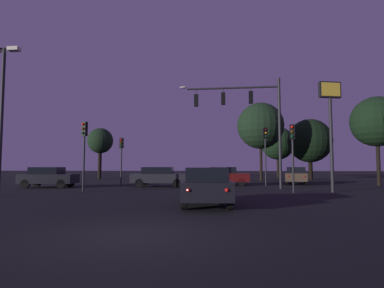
{
  "coord_description": "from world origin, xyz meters",
  "views": [
    {
      "loc": [
        2.04,
        -7.21,
        1.55
      ],
      "look_at": [
        -0.04,
        15.44,
        3.19
      ],
      "focal_mm": 29.56,
      "sensor_mm": 36.0,
      "label": 1
    }
  ],
  "objects_px": {
    "store_sign_illuminated": "(330,111)",
    "car_nearside_lane": "(207,185)",
    "car_parked_lot": "(224,176)",
    "tree_left_far": "(377,122)",
    "car_crossing_right": "(159,176)",
    "traffic_light_corner_right": "(121,151)",
    "traffic_light_corner_left": "(265,145)",
    "tree_lot_edge": "(278,143)",
    "tree_right_cluster": "(100,141)",
    "tree_behind_sign": "(310,141)",
    "car_crossing_left": "(48,177)",
    "car_far_lane": "(296,175)",
    "traffic_light_median": "(84,142)",
    "traffic_signal_mast_arm": "(248,111)",
    "parking_lot_lamp_post": "(2,101)",
    "traffic_light_far_side": "(293,144)",
    "tree_center_horizon": "(260,126)"
  },
  "relations": [
    {
      "from": "traffic_light_far_side",
      "to": "car_nearside_lane",
      "type": "relative_size",
      "value": 0.91
    },
    {
      "from": "traffic_signal_mast_arm",
      "to": "tree_behind_sign",
      "type": "height_order",
      "value": "traffic_signal_mast_arm"
    },
    {
      "from": "tree_lot_edge",
      "to": "store_sign_illuminated",
      "type": "bearing_deg",
      "value": -92.82
    },
    {
      "from": "traffic_signal_mast_arm",
      "to": "traffic_light_corner_left",
      "type": "xyz_separation_m",
      "value": [
        1.71,
        3.57,
        -2.21
      ]
    },
    {
      "from": "traffic_light_corner_left",
      "to": "traffic_light_median",
      "type": "bearing_deg",
      "value": -149.01
    },
    {
      "from": "traffic_signal_mast_arm",
      "to": "traffic_light_median",
      "type": "distance_m",
      "value": 11.51
    },
    {
      "from": "traffic_light_median",
      "to": "car_crossing_right",
      "type": "height_order",
      "value": "traffic_light_median"
    },
    {
      "from": "traffic_light_far_side",
      "to": "parking_lot_lamp_post",
      "type": "xyz_separation_m",
      "value": [
        -15.95,
        -3.68,
        2.16
      ]
    },
    {
      "from": "car_nearside_lane",
      "to": "car_crossing_right",
      "type": "height_order",
      "value": "same"
    },
    {
      "from": "car_parked_lot",
      "to": "car_crossing_right",
      "type": "bearing_deg",
      "value": -156.96
    },
    {
      "from": "traffic_signal_mast_arm",
      "to": "tree_behind_sign",
      "type": "bearing_deg",
      "value": 61.47
    },
    {
      "from": "car_nearside_lane",
      "to": "car_crossing_right",
      "type": "xyz_separation_m",
      "value": [
        -4.22,
        11.46,
        -0.0
      ]
    },
    {
      "from": "car_far_lane",
      "to": "parking_lot_lamp_post",
      "type": "distance_m",
      "value": 22.96
    },
    {
      "from": "traffic_light_far_side",
      "to": "car_nearside_lane",
      "type": "height_order",
      "value": "traffic_light_far_side"
    },
    {
      "from": "traffic_light_corner_left",
      "to": "tree_lot_edge",
      "type": "height_order",
      "value": "tree_lot_edge"
    },
    {
      "from": "traffic_light_corner_left",
      "to": "tree_right_cluster",
      "type": "xyz_separation_m",
      "value": [
        -19.17,
        12.75,
        1.46
      ]
    },
    {
      "from": "tree_behind_sign",
      "to": "traffic_light_median",
      "type": "bearing_deg",
      "value": -134.24
    },
    {
      "from": "tree_right_cluster",
      "to": "tree_behind_sign",
      "type": "bearing_deg",
      "value": -0.76
    },
    {
      "from": "parking_lot_lamp_post",
      "to": "tree_lot_edge",
      "type": "bearing_deg",
      "value": 56.38
    },
    {
      "from": "traffic_signal_mast_arm",
      "to": "parking_lot_lamp_post",
      "type": "distance_m",
      "value": 15.46
    },
    {
      "from": "traffic_light_corner_left",
      "to": "store_sign_illuminated",
      "type": "distance_m",
      "value": 7.46
    },
    {
      "from": "car_parked_lot",
      "to": "tree_lot_edge",
      "type": "xyz_separation_m",
      "value": [
        7.7,
        18.69,
        4.03
      ]
    },
    {
      "from": "traffic_light_corner_left",
      "to": "traffic_light_far_side",
      "type": "height_order",
      "value": "traffic_light_corner_left"
    },
    {
      "from": "car_far_lane",
      "to": "car_crossing_left",
      "type": "bearing_deg",
      "value": -161.86
    },
    {
      "from": "car_parked_lot",
      "to": "tree_left_far",
      "type": "bearing_deg",
      "value": 2.42
    },
    {
      "from": "car_far_lane",
      "to": "parking_lot_lamp_post",
      "type": "height_order",
      "value": "parking_lot_lamp_post"
    },
    {
      "from": "store_sign_illuminated",
      "to": "car_nearside_lane",
      "type": "bearing_deg",
      "value": -136.23
    },
    {
      "from": "car_crossing_left",
      "to": "car_crossing_right",
      "type": "relative_size",
      "value": 0.92
    },
    {
      "from": "traffic_light_median",
      "to": "parking_lot_lamp_post",
      "type": "height_order",
      "value": "parking_lot_lamp_post"
    },
    {
      "from": "car_parked_lot",
      "to": "tree_behind_sign",
      "type": "relative_size",
      "value": 0.55
    },
    {
      "from": "tree_lot_edge",
      "to": "traffic_light_median",
      "type": "bearing_deg",
      "value": -122.46
    },
    {
      "from": "car_crossing_left",
      "to": "parking_lot_lamp_post",
      "type": "xyz_separation_m",
      "value": [
        1.16,
        -6.84,
        4.28
      ]
    },
    {
      "from": "traffic_light_median",
      "to": "traffic_light_far_side",
      "type": "xyz_separation_m",
      "value": [
        12.9,
        0.22,
        -0.2
      ]
    },
    {
      "from": "car_crossing_right",
      "to": "tree_right_cluster",
      "type": "xyz_separation_m",
      "value": [
        -10.69,
        14.9,
        4.03
      ]
    },
    {
      "from": "traffic_light_far_side",
      "to": "tree_center_horizon",
      "type": "xyz_separation_m",
      "value": [
        0.04,
        15.47,
        3.1
      ]
    },
    {
      "from": "traffic_light_corner_right",
      "to": "car_crossing_right",
      "type": "distance_m",
      "value": 4.73
    },
    {
      "from": "traffic_light_corner_right",
      "to": "tree_left_far",
      "type": "xyz_separation_m",
      "value": [
        21.33,
        0.64,
        2.38
      ]
    },
    {
      "from": "tree_center_horizon",
      "to": "car_far_lane",
      "type": "bearing_deg",
      "value": -68.86
    },
    {
      "from": "tree_lot_edge",
      "to": "parking_lot_lamp_post",
      "type": "bearing_deg",
      "value": -123.62
    },
    {
      "from": "traffic_light_median",
      "to": "tree_center_horizon",
      "type": "relative_size",
      "value": 0.51
    },
    {
      "from": "car_far_lane",
      "to": "tree_right_cluster",
      "type": "xyz_separation_m",
      "value": [
        -22.12,
        10.38,
        4.03
      ]
    },
    {
      "from": "car_crossing_right",
      "to": "car_parked_lot",
      "type": "height_order",
      "value": "same"
    },
    {
      "from": "car_crossing_left",
      "to": "tree_left_far",
      "type": "relative_size",
      "value": 0.56
    },
    {
      "from": "traffic_signal_mast_arm",
      "to": "tree_center_horizon",
      "type": "relative_size",
      "value": 0.93
    },
    {
      "from": "store_sign_illuminated",
      "to": "tree_left_far",
      "type": "height_order",
      "value": "tree_left_far"
    },
    {
      "from": "traffic_light_corner_left",
      "to": "tree_center_horizon",
      "type": "bearing_deg",
      "value": 85.51
    },
    {
      "from": "car_far_lane",
      "to": "tree_center_horizon",
      "type": "bearing_deg",
      "value": 111.14
    },
    {
      "from": "traffic_light_corner_right",
      "to": "traffic_light_far_side",
      "type": "relative_size",
      "value": 0.98
    },
    {
      "from": "traffic_light_corner_left",
      "to": "tree_left_far",
      "type": "xyz_separation_m",
      "value": [
        9.12,
        0.54,
        1.88
      ]
    },
    {
      "from": "parking_lot_lamp_post",
      "to": "traffic_light_corner_left",
      "type": "bearing_deg",
      "value": 35.24
    }
  ]
}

